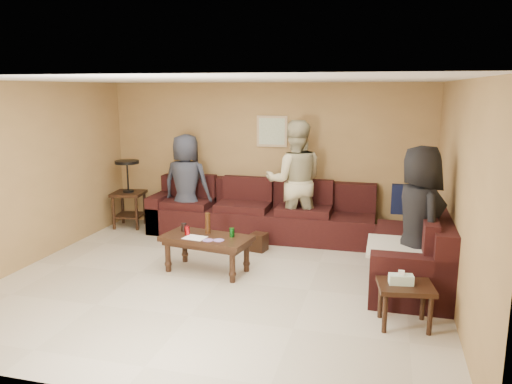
{
  "coord_description": "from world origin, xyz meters",
  "views": [
    {
      "loc": [
        1.96,
        -5.67,
        2.4
      ],
      "look_at": [
        0.25,
        0.85,
        1.0
      ],
      "focal_mm": 35.0,
      "sensor_mm": 36.0,
      "label": 1
    }
  ],
  "objects_px": {
    "sectional_sofa": "(303,229)",
    "side_table_right": "(405,290)",
    "person_right": "(418,220)",
    "coffee_table": "(207,242)",
    "end_table_left": "(128,192)",
    "person_left": "(186,184)",
    "waste_bin": "(259,242)",
    "person_middle": "(295,181)"
  },
  "relations": [
    {
      "from": "coffee_table",
      "to": "person_left",
      "type": "relative_size",
      "value": 0.74
    },
    {
      "from": "waste_bin",
      "to": "person_right",
      "type": "xyz_separation_m",
      "value": [
        2.19,
        -1.01,
        0.75
      ]
    },
    {
      "from": "waste_bin",
      "to": "person_left",
      "type": "xyz_separation_m",
      "value": [
        -1.4,
        0.6,
        0.7
      ]
    },
    {
      "from": "person_left",
      "to": "person_right",
      "type": "distance_m",
      "value": 3.93
    },
    {
      "from": "sectional_sofa",
      "to": "side_table_right",
      "type": "xyz_separation_m",
      "value": [
        1.4,
        -2.19,
        0.07
      ]
    },
    {
      "from": "side_table_right",
      "to": "person_right",
      "type": "relative_size",
      "value": 0.34
    },
    {
      "from": "side_table_right",
      "to": "waste_bin",
      "type": "relative_size",
      "value": 2.25
    },
    {
      "from": "coffee_table",
      "to": "waste_bin",
      "type": "bearing_deg",
      "value": 65.88
    },
    {
      "from": "sectional_sofa",
      "to": "person_middle",
      "type": "relative_size",
      "value": 2.41
    },
    {
      "from": "person_middle",
      "to": "person_right",
      "type": "relative_size",
      "value": 1.09
    },
    {
      "from": "end_table_left",
      "to": "person_left",
      "type": "relative_size",
      "value": 0.7
    },
    {
      "from": "sectional_sofa",
      "to": "person_middle",
      "type": "xyz_separation_m",
      "value": [
        -0.23,
        0.46,
        0.64
      ]
    },
    {
      "from": "end_table_left",
      "to": "sectional_sofa",
      "type": "bearing_deg",
      "value": -9.12
    },
    {
      "from": "end_table_left",
      "to": "waste_bin",
      "type": "bearing_deg",
      "value": -15.9
    },
    {
      "from": "person_left",
      "to": "person_middle",
      "type": "xyz_separation_m",
      "value": [
        1.81,
        0.07,
        0.13
      ]
    },
    {
      "from": "waste_bin",
      "to": "person_middle",
      "type": "distance_m",
      "value": 1.14
    },
    {
      "from": "coffee_table",
      "to": "side_table_right",
      "type": "relative_size",
      "value": 2.06
    },
    {
      "from": "end_table_left",
      "to": "person_left",
      "type": "bearing_deg",
      "value": -6.22
    },
    {
      "from": "sectional_sofa",
      "to": "person_right",
      "type": "relative_size",
      "value": 2.63
    },
    {
      "from": "person_middle",
      "to": "person_right",
      "type": "bearing_deg",
      "value": 123.49
    },
    {
      "from": "person_left",
      "to": "person_middle",
      "type": "height_order",
      "value": "person_middle"
    },
    {
      "from": "person_left",
      "to": "person_right",
      "type": "relative_size",
      "value": 0.95
    },
    {
      "from": "coffee_table",
      "to": "side_table_right",
      "type": "height_order",
      "value": "coffee_table"
    },
    {
      "from": "end_table_left",
      "to": "person_right",
      "type": "xyz_separation_m",
      "value": [
        4.74,
        -1.74,
        0.27
      ]
    },
    {
      "from": "sectional_sofa",
      "to": "side_table_right",
      "type": "distance_m",
      "value": 2.61
    },
    {
      "from": "end_table_left",
      "to": "side_table_right",
      "type": "relative_size",
      "value": 1.95
    },
    {
      "from": "person_middle",
      "to": "sectional_sofa",
      "type": "bearing_deg",
      "value": 103.2
    },
    {
      "from": "person_left",
      "to": "coffee_table",
      "type": "bearing_deg",
      "value": 122.31
    },
    {
      "from": "sectional_sofa",
      "to": "person_right",
      "type": "xyz_separation_m",
      "value": [
        1.56,
        -1.22,
        0.56
      ]
    },
    {
      "from": "sectional_sofa",
      "to": "waste_bin",
      "type": "bearing_deg",
      "value": -161.48
    },
    {
      "from": "side_table_right",
      "to": "waste_bin",
      "type": "bearing_deg",
      "value": 135.83
    },
    {
      "from": "person_middle",
      "to": "person_right",
      "type": "height_order",
      "value": "person_middle"
    },
    {
      "from": "coffee_table",
      "to": "end_table_left",
      "type": "bearing_deg",
      "value": 140.26
    },
    {
      "from": "side_table_right",
      "to": "waste_bin",
      "type": "xyz_separation_m",
      "value": [
        -2.04,
        1.98,
        -0.26
      ]
    },
    {
      "from": "sectional_sofa",
      "to": "end_table_left",
      "type": "height_order",
      "value": "end_table_left"
    },
    {
      "from": "person_right",
      "to": "coffee_table",
      "type": "bearing_deg",
      "value": 68.38
    },
    {
      "from": "sectional_sofa",
      "to": "person_right",
      "type": "distance_m",
      "value": 2.06
    },
    {
      "from": "coffee_table",
      "to": "person_right",
      "type": "distance_m",
      "value": 2.69
    },
    {
      "from": "coffee_table",
      "to": "person_right",
      "type": "xyz_separation_m",
      "value": [
        2.65,
        0.0,
        0.47
      ]
    },
    {
      "from": "waste_bin",
      "to": "person_middle",
      "type": "height_order",
      "value": "person_middle"
    },
    {
      "from": "side_table_right",
      "to": "person_left",
      "type": "height_order",
      "value": "person_left"
    },
    {
      "from": "side_table_right",
      "to": "person_middle",
      "type": "distance_m",
      "value": 3.17
    }
  ]
}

